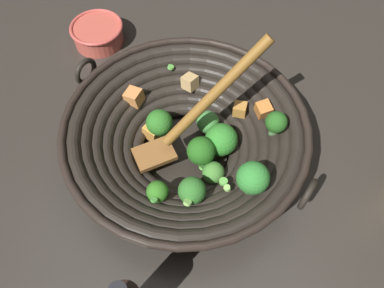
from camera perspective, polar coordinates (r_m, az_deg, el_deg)
ground_plane at (r=0.73m, az=-0.90°, el=-1.60°), size 4.00×4.00×0.00m
wok at (r=0.67m, az=-0.82°, el=1.12°), size 0.43×0.43×0.25m
prep_bowl at (r=0.93m, az=-13.93°, el=15.81°), size 0.12×0.12×0.05m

